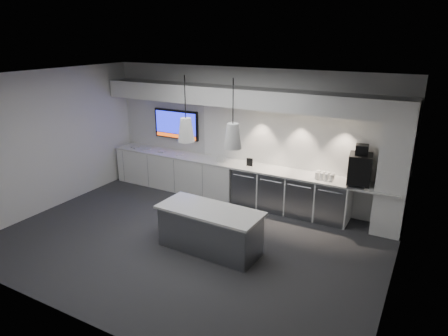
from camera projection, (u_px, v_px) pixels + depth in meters
The scene contains 28 objects.
floor at pixel (187, 241), 7.45m from camera, with size 7.00×7.00×0.00m, color #2D2D30.
ceiling at pixel (182, 78), 6.49m from camera, with size 7.00×7.00×0.00m, color black.
wall_back at pixel (246, 135), 9.05m from camera, with size 7.00×7.00×0.00m, color silver.
wall_front at pixel (70, 221), 4.90m from camera, with size 7.00×7.00×0.00m, color silver.
wall_left at pixel (49, 141), 8.57m from camera, with size 7.00×7.00×0.00m, color silver.
wall_right at pixel (400, 204), 5.38m from camera, with size 7.00×7.00×0.00m, color silver.
back_counter at pixel (240, 165), 8.98m from camera, with size 6.80×0.65×0.04m, color silver.
left_base_cabinets at pixel (177, 172), 9.92m from camera, with size 3.30×0.63×0.86m, color white.
fridge_unit_a at pixel (249, 186), 9.01m from camera, with size 0.60×0.61×0.85m, color gray.
fridge_unit_b at pixel (275, 191), 8.72m from camera, with size 0.60×0.61×0.85m, color gray.
fridge_unit_c at pixel (303, 196), 8.44m from camera, with size 0.60×0.61×0.85m, color gray.
fridge_unit_d at pixel (333, 202), 8.15m from camera, with size 0.60×0.61×0.85m, color gray.
backsplash at pixel (297, 140), 8.47m from camera, with size 4.60×0.03×1.30m, color white.
soffit at pixel (241, 97), 8.51m from camera, with size 6.90×0.60×0.40m, color white.
column at pixel (395, 169), 7.41m from camera, with size 0.55×0.55×2.60m, color white.
wall_tv at pixel (176, 124), 9.85m from camera, with size 1.25×0.07×0.72m.
island at pixel (210, 229), 7.06m from camera, with size 1.89×0.87×0.79m.
bin at pixel (168, 222), 7.67m from camera, with size 0.36×0.36×0.50m, color gray.
coffee_machine at pixel (360, 168), 7.72m from camera, with size 0.49×0.65×0.78m.
sign_black at pixel (250, 162), 8.81m from camera, with size 0.14×0.02×0.18m, color black.
sign_white at pixel (221, 160), 9.07m from camera, with size 0.18×0.02×0.14m, color silver.
cup_cluster at pixel (325, 176), 8.00m from camera, with size 0.37×0.18×0.15m, color white, non-canonical shape.
tray_a at pixel (135, 147), 10.25m from camera, with size 0.16×0.16×0.03m, color #B7B7B7.
tray_b at pixel (148, 149), 10.10m from camera, with size 0.16×0.16×0.03m, color #B7B7B7.
tray_c at pixel (162, 152), 9.88m from camera, with size 0.16×0.16×0.03m, color #B7B7B7.
tray_d at pixel (180, 155), 9.62m from camera, with size 0.16×0.16×0.03m, color #B7B7B7.
pendant_left at pixel (186, 130), 6.70m from camera, with size 0.28×0.28×1.10m.
pendant_right at pixel (233, 136), 6.30m from camera, with size 0.28×0.28×1.10m.
Camera 1 is at (3.79, -5.48, 3.68)m, focal length 32.00 mm.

